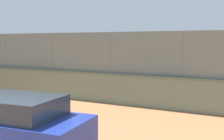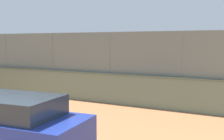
{
  "view_description": "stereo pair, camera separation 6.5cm",
  "coord_description": "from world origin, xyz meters",
  "px_view_note": "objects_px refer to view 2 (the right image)",
  "views": [
    {
      "loc": [
        -6.13,
        21.25,
        2.82
      ],
      "look_at": [
        2.15,
        6.42,
        1.15
      ],
      "focal_mm": 46.51,
      "sensor_mm": 36.0,
      "label": 1
    },
    {
      "loc": [
        -6.19,
        21.22,
        2.82
      ],
      "look_at": [
        2.15,
        6.42,
        1.15
      ],
      "focal_mm": 46.51,
      "sensor_mm": 36.0,
      "label": 2
    }
  ],
  "objects_px": {
    "player_baseline_waiting": "(90,73)",
    "player_foreground_swinging": "(138,67)",
    "sports_ball": "(70,94)",
    "courtside_bench": "(56,81)",
    "spare_ball_by_wall": "(86,96)",
    "parked_car_blue": "(6,122)"
  },
  "relations": [
    {
      "from": "player_baseline_waiting",
      "to": "player_foreground_swinging",
      "type": "bearing_deg",
      "value": -102.05
    },
    {
      "from": "player_foreground_swinging",
      "to": "sports_ball",
      "type": "relative_size",
      "value": 10.09
    },
    {
      "from": "sports_ball",
      "to": "courtside_bench",
      "type": "height_order",
      "value": "courtside_bench"
    },
    {
      "from": "player_foreground_swinging",
      "to": "sports_ball",
      "type": "bearing_deg",
      "value": 84.21
    },
    {
      "from": "spare_ball_by_wall",
      "to": "parked_car_blue",
      "type": "distance_m",
      "value": 7.66
    },
    {
      "from": "player_baseline_waiting",
      "to": "sports_ball",
      "type": "distance_m",
      "value": 2.52
    },
    {
      "from": "player_foreground_swinging",
      "to": "parked_car_blue",
      "type": "xyz_separation_m",
      "value": [
        -2.73,
        14.18,
        -0.22
      ]
    },
    {
      "from": "player_foreground_swinging",
      "to": "spare_ball_by_wall",
      "type": "distance_m",
      "value": 7.05
    },
    {
      "from": "player_foreground_swinging",
      "to": "sports_ball",
      "type": "height_order",
      "value": "player_foreground_swinging"
    },
    {
      "from": "player_baseline_waiting",
      "to": "player_foreground_swinging",
      "type": "distance_m",
      "value": 4.8
    },
    {
      "from": "sports_ball",
      "to": "player_foreground_swinging",
      "type": "bearing_deg",
      "value": -95.79
    },
    {
      "from": "sports_ball",
      "to": "spare_ball_by_wall",
      "type": "xyz_separation_m",
      "value": [
        -0.94,
        -0.06,
        -0.04
      ]
    },
    {
      "from": "player_baseline_waiting",
      "to": "player_foreground_swinging",
      "type": "xyz_separation_m",
      "value": [
        -1.0,
        -4.7,
        0.05
      ]
    },
    {
      "from": "sports_ball",
      "to": "parked_car_blue",
      "type": "relative_size",
      "value": 0.04
    },
    {
      "from": "spare_ball_by_wall",
      "to": "courtside_bench",
      "type": "height_order",
      "value": "courtside_bench"
    },
    {
      "from": "player_baseline_waiting",
      "to": "spare_ball_by_wall",
      "type": "distance_m",
      "value": 2.75
    },
    {
      "from": "player_baseline_waiting",
      "to": "sports_ball",
      "type": "relative_size",
      "value": 9.67
    },
    {
      "from": "spare_ball_by_wall",
      "to": "parked_car_blue",
      "type": "bearing_deg",
      "value": 109.2
    },
    {
      "from": "sports_ball",
      "to": "spare_ball_by_wall",
      "type": "relative_size",
      "value": 1.92
    },
    {
      "from": "player_foreground_swinging",
      "to": "spare_ball_by_wall",
      "type": "bearing_deg",
      "value": 91.83
    },
    {
      "from": "sports_ball",
      "to": "courtside_bench",
      "type": "xyz_separation_m",
      "value": [
        2.21,
        -1.42,
        0.38
      ]
    },
    {
      "from": "player_foreground_swinging",
      "to": "sports_ball",
      "type": "distance_m",
      "value": 7.14
    }
  ]
}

